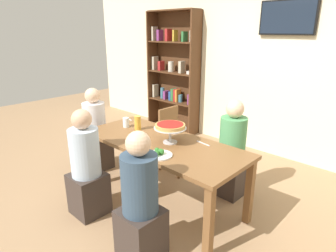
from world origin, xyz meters
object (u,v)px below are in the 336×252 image
Objects in this scene: diner_near_left at (87,171)px; diner_head_west at (96,135)px; television at (288,17)px; diner_near_right at (140,206)px; dining_table at (162,149)px; deep_dish_pizza_stand at (170,127)px; cutlery_knife_near at (129,119)px; water_glass_clear_near at (126,122)px; chair_far_left at (174,136)px; diner_far_right at (231,155)px; beer_glass_amber_tall at (138,123)px; bookshelf at (174,72)px; salad_plate_near_diner at (159,154)px; cutlery_fork_near at (203,143)px; salad_plate_far_diner at (174,130)px.

diner_head_west is at bearing 52.16° from diner_near_left.
diner_near_right is at bearing -87.56° from television.
dining_table is 5.51× the size of deep_dish_pizza_stand.
diner_near_left is at bearing 130.41° from cutlery_knife_near.
diner_near_left is at bearing -125.57° from deep_dish_pizza_stand.
television is 3.07m from diner_head_west.
diner_head_west is at bearing -177.64° from deep_dish_pizza_stand.
water_glass_clear_near is at bearing 18.00° from diner_near_left.
deep_dish_pizza_stand is (0.55, -0.67, 0.43)m from chair_far_left.
deep_dish_pizza_stand is at bearing -96.72° from television.
diner_far_right is at bearing 60.56° from deep_dish_pizza_stand.
television reaches higher than beer_glass_amber_tall.
dining_table is 1.64× the size of diner_near_left.
bookshelf reaches higher than diner_head_west.
beer_glass_amber_tall reaches higher than cutlery_knife_near.
diner_near_right is 1.67m from cutlery_knife_near.
chair_far_left is at bearing 125.58° from salad_plate_near_diner.
diner_near_right is at bearing -92.14° from diner_near_left.
diner_near_left reaches higher than dining_table.
deep_dish_pizza_stand reaches higher than cutlery_fork_near.
chair_far_left is at bearing 131.25° from salad_plate_far_diner.
beer_glass_amber_tall is at bearing -58.40° from bookshelf.
dining_table is at bearing -33.42° from diner_far_right.
diner_near_right is at bearing -34.13° from water_glass_clear_near.
salad_plate_near_diner is (0.24, -0.28, 0.11)m from dining_table.
deep_dish_pizza_stand is at bearing -29.44° from diner_far_right.
diner_far_right reaches higher than cutlery_knife_near.
salad_plate_near_diner is 1.37× the size of cutlery_knife_near.
diner_near_left is 1.39m from chair_far_left.
salad_plate_near_diner is 0.80m from beer_glass_amber_tall.
dining_table is 0.51m from beer_glass_amber_tall.
dining_table is 0.93m from cutlery_knife_near.
diner_near_right is 0.55m from salad_plate_near_diner.
deep_dish_pizza_stand is at bearing 2.36° from diner_head_west.
diner_near_right reaches higher than cutlery_fork_near.
chair_far_left reaches higher than cutlery_fork_near.
diner_near_right is 0.93m from deep_dish_pizza_stand.
dining_table is at bearing -9.24° from beer_glass_amber_tall.
television is at bearing 64.43° from water_glass_clear_near.
diner_near_left is 6.39× the size of cutlery_knife_near.
bookshelf reaches higher than chair_far_left.
beer_glass_amber_tall is (-0.93, -0.61, 0.33)m from diner_far_right.
chair_far_left is at bearing 89.07° from beer_glass_amber_tall.
television is 4.29× the size of cutlery_knife_near.
diner_near_right reaches higher than cutlery_knife_near.
salad_plate_far_diner is at bearing -16.53° from diner_near_left.
cutlery_knife_near is at bearing 162.99° from dining_table.
diner_head_west is at bearing -174.45° from water_glass_clear_near.
cutlery_fork_near is (0.82, -0.46, 0.26)m from chair_far_left.
chair_far_left reaches higher than dining_table.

